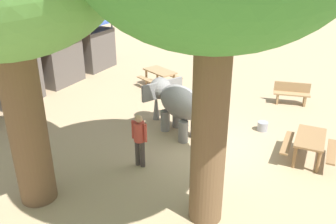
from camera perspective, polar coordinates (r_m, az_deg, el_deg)
name	(u,v)px	position (r m, az deg, el deg)	size (l,w,h in m)	color
ground_plane	(211,146)	(11.71, 6.73, -5.41)	(60.00, 60.00, 0.00)	tan
elephant	(176,102)	(12.12, 1.20, 1.65)	(2.04, 2.43, 1.72)	slate
person_handler	(139,137)	(10.24, -4.52, -3.90)	(0.32, 0.51, 1.62)	#3F3833
wooden_bench	(292,93)	(15.41, 18.89, 2.89)	(0.73, 1.46, 0.88)	#9E7A51
picnic_table_near	(160,75)	(16.37, -1.29, 5.91)	(1.95, 1.96, 0.78)	#9E7A51
picnic_table_far	(310,143)	(11.43, 21.42, -4.52)	(1.57, 1.56, 0.78)	olive
market_stall_red	(8,74)	(16.01, -23.92, 5.42)	(2.50, 2.50, 2.52)	#59514C
market_stall_orange	(54,58)	(17.65, -17.50, 8.04)	(2.50, 2.50, 2.52)	#59514C
market_stall_blue	(90,46)	(19.50, -12.18, 10.11)	(2.50, 2.50, 2.52)	#59514C
feed_bucket	(263,126)	(12.96, 14.67, -2.18)	(0.36, 0.36, 0.32)	gray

